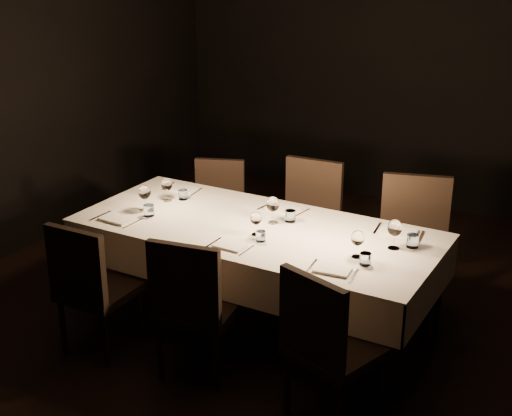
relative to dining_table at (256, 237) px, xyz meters
The scene contains 14 objects.
room 0.81m from the dining_table, ahead, with size 5.01×6.01×3.01m.
dining_table is the anchor object (origin of this frame).
chair_near_left 1.16m from the dining_table, 131.48° to the right, with size 0.46×0.46×0.93m.
place_setting_near_left 0.90m from the dining_table, 165.79° to the right, with size 0.35×0.41×0.19m.
chair_near_center 0.78m from the dining_table, 90.99° to the right, with size 0.53×0.53×0.96m.
place_setting_near_center 0.27m from the dining_table, 71.37° to the right, with size 0.29×0.39×0.16m.
chair_near_right 1.19m from the dining_table, 41.13° to the right, with size 0.58×0.58×0.96m.
place_setting_near_right 0.84m from the dining_table, 15.25° to the right, with size 0.33×0.40×0.18m.
chair_far_left 1.18m from the dining_table, 135.71° to the left, with size 0.55×0.55×0.88m.
place_setting_far_left 0.88m from the dining_table, 165.42° to the left, with size 0.33×0.40×0.18m.
chair_far_center 0.86m from the dining_table, 90.50° to the left, with size 0.50×0.50×0.99m.
place_setting_far_center 0.27m from the dining_table, 71.53° to the left, with size 0.36×0.41×0.19m.
chair_far_right 1.16m from the dining_table, 39.43° to the left, with size 0.62×0.62×1.03m.
place_setting_far_right 0.99m from the dining_table, 12.84° to the left, with size 0.37×0.42×0.20m.
Camera 1 is at (2.25, -3.95, 2.63)m, focal length 50.00 mm.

